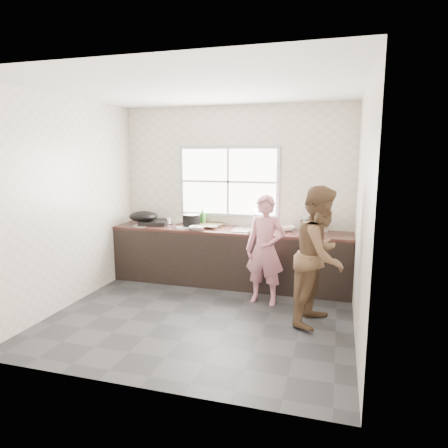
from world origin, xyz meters
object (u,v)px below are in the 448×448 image
(bowl_crabs, at_px, (287,229))
(black_pot, at_px, (192,221))
(pot_lid_right, at_px, (175,223))
(dish_rack, at_px, (315,224))
(bottle_brown_short, at_px, (203,220))
(plate_food, at_px, (184,228))
(person_side, at_px, (320,256))
(wok, at_px, (143,216))
(bowl_mince, at_px, (197,228))
(glass_jar, at_px, (169,221))
(bottle_brown_tall, at_px, (189,218))
(pot_lid_left, at_px, (141,226))
(bowl_held, at_px, (252,231))
(bottle_green, at_px, (203,217))
(woman, at_px, (265,253))
(cutting_board, at_px, (210,225))
(burner, at_px, (154,222))

(bowl_crabs, relative_size, black_pot, 0.65)
(bowl_crabs, distance_m, black_pot, 1.46)
(pot_lid_right, bearing_deg, dish_rack, -4.19)
(bottle_brown_short, bearing_deg, plate_food, -117.67)
(bowl_crabs, height_order, dish_rack, dish_rack)
(person_side, relative_size, wok, 3.72)
(bowl_mince, bearing_deg, bottle_brown_short, 97.33)
(person_side, relative_size, glass_jar, 16.50)
(black_pot, distance_m, bottle_brown_tall, 0.26)
(wok, xyz_separation_m, pot_lid_left, (-0.01, -0.08, -0.14))
(bowl_held, distance_m, bottle_brown_short, 1.00)
(bottle_brown_short, height_order, pot_lid_left, bottle_brown_short)
(bottle_green, xyz_separation_m, pot_lid_right, (-0.50, 0.04, -0.13))
(bottle_brown_tall, bearing_deg, bowl_mince, -56.04)
(bowl_crabs, distance_m, bottle_brown_tall, 1.59)
(bottle_green, distance_m, dish_rack, 1.75)
(bowl_mince, bearing_deg, wok, 171.19)
(bottle_green, height_order, wok, bottle_green)
(woman, distance_m, bowl_mince, 1.19)
(woman, bearing_deg, wok, 171.54)
(bowl_crabs, distance_m, dish_rack, 0.42)
(bottle_brown_short, height_order, glass_jar, bottle_brown_short)
(bowl_held, bearing_deg, cutting_board, 154.66)
(bowl_held, distance_m, pot_lid_right, 1.45)
(dish_rack, relative_size, pot_lid_left, 1.40)
(plate_food, relative_size, wok, 0.54)
(pot_lid_right, bearing_deg, pot_lid_left, -138.14)
(burner, height_order, wok, wok)
(black_pot, bearing_deg, pot_lid_right, 149.45)
(glass_jar, bearing_deg, bottle_green, 4.46)
(cutting_board, bearing_deg, bottle_brown_short, 149.95)
(plate_food, bearing_deg, bowl_mince, -18.94)
(woman, distance_m, wok, 2.15)
(wok, height_order, pot_lid_left, wok)
(bowl_held, bearing_deg, bottle_green, 155.89)
(bottle_brown_tall, height_order, wok, wok)
(pot_lid_right, bearing_deg, glass_jar, -127.21)
(person_side, relative_size, pot_lid_left, 6.44)
(bowl_mince, distance_m, bottle_brown_tall, 0.53)
(person_side, bearing_deg, glass_jar, 79.88)
(plate_food, bearing_deg, black_pot, 58.14)
(glass_jar, height_order, pot_lid_left, glass_jar)
(bottle_green, bearing_deg, pot_lid_left, -160.15)
(woman, relative_size, bottle_green, 4.91)
(person_side, distance_m, bottle_brown_tall, 2.49)
(bowl_held, xyz_separation_m, pot_lid_right, (-1.39, 0.44, -0.02))
(bottle_green, xyz_separation_m, dish_rack, (1.74, -0.12, -0.01))
(dish_rack, bearing_deg, glass_jar, 176.60)
(cutting_board, distance_m, pot_lid_left, 1.08)
(person_side, height_order, bottle_green, person_side)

